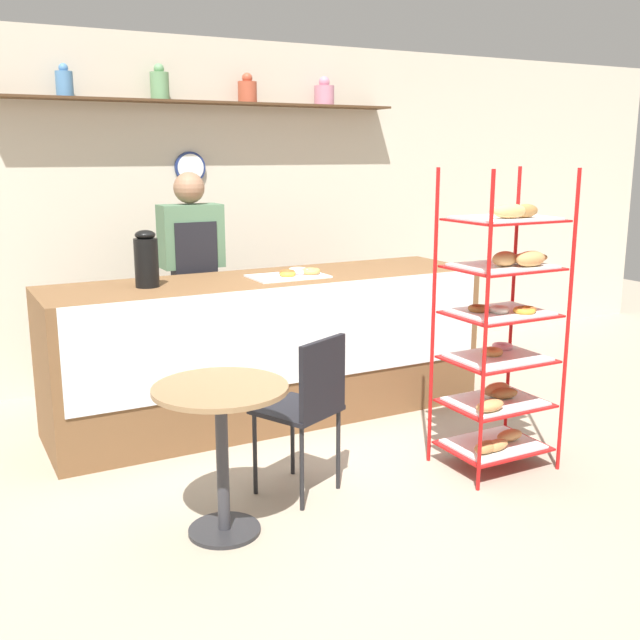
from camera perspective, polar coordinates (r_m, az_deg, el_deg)
The scene contains 9 objects.
ground_plane at distance 4.39m, azimuth 2.51°, elevation -11.87°, with size 14.00×14.00×0.00m, color gray.
back_wall at distance 6.22m, azimuth -8.86°, elevation 8.32°, with size 10.00×0.30×2.70m.
display_counter at distance 5.18m, azimuth -3.85°, elevation -2.16°, with size 3.00×0.79×1.00m.
pastry_rack at distance 4.40m, azimuth 13.67°, elevation -0.92°, with size 0.62×0.48×1.74m.
person_worker at distance 5.51m, azimuth -9.69°, elevation 3.11°, with size 0.44×0.23×1.69m.
cafe_table at distance 3.62m, azimuth -7.53°, elevation -7.90°, with size 0.65×0.65×0.75m.
cafe_chair at distance 3.98m, azimuth -0.85°, elevation -6.06°, with size 0.51×0.51×0.89m.
coffee_carafe at distance 4.80m, azimuth -13.09°, elevation 4.52°, with size 0.15×0.15×0.36m.
donut_tray_counter at distance 5.10m, azimuth -2.02°, elevation 3.54°, with size 0.51×0.33×0.05m.
Camera 1 is at (-2.04, -3.44, 1.83)m, focal length 42.00 mm.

